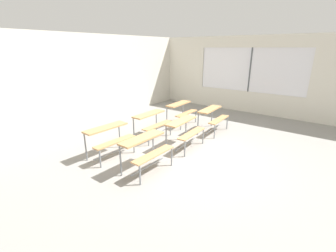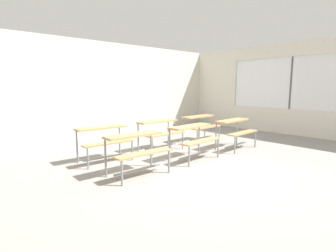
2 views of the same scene
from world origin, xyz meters
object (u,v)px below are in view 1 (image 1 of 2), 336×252
(desk_bench_r0c0, at_px, (146,146))
(desk_bench_r0c2, at_px, (213,115))
(desk_bench_r0c1, at_px, (185,127))
(desk_bench_r1c0, at_px, (109,135))
(desk_bench_r1c1, at_px, (152,120))
(desk_bench_r1c2, at_px, (181,109))

(desk_bench_r0c0, xyz_separation_m, desk_bench_r0c2, (3.07, -0.01, 0.00))
(desk_bench_r0c1, bearing_deg, desk_bench_r0c0, 177.85)
(desk_bench_r0c0, height_order, desk_bench_r1c0, same)
(desk_bench_r1c1, bearing_deg, desk_bench_r0c2, -36.83)
(desk_bench_r0c1, height_order, desk_bench_r0c2, same)
(desk_bench_r0c0, height_order, desk_bench_r0c1, same)
(desk_bench_r0c2, xyz_separation_m, desk_bench_r1c2, (0.01, 1.20, 0.00))
(desk_bench_r0c2, distance_m, desk_bench_r1c1, 1.95)
(desk_bench_r1c2, bearing_deg, desk_bench_r0c2, -92.19)
(desk_bench_r1c2, bearing_deg, desk_bench_r1c0, 178.84)
(desk_bench_r1c1, xyz_separation_m, desk_bench_r1c2, (1.58, 0.04, 0.00))
(desk_bench_r0c1, xyz_separation_m, desk_bench_r1c1, (-0.02, 1.12, 0.00))
(desk_bench_r0c0, relative_size, desk_bench_r1c0, 0.99)
(desk_bench_r0c1, relative_size, desk_bench_r1c0, 1.00)
(desk_bench_r0c1, xyz_separation_m, desk_bench_r1c0, (-1.55, 1.15, 0.00))
(desk_bench_r0c0, distance_m, desk_bench_r0c1, 1.53)
(desk_bench_r0c0, relative_size, desk_bench_r1c1, 1.01)
(desk_bench_r0c2, bearing_deg, desk_bench_r1c2, 86.78)
(desk_bench_r1c0, bearing_deg, desk_bench_r1c2, 2.81)
(desk_bench_r1c0, xyz_separation_m, desk_bench_r1c2, (3.11, 0.02, 0.00))
(desk_bench_r0c1, distance_m, desk_bench_r1c0, 1.93)
(desk_bench_r0c0, xyz_separation_m, desk_bench_r1c2, (3.09, 1.19, 0.00))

